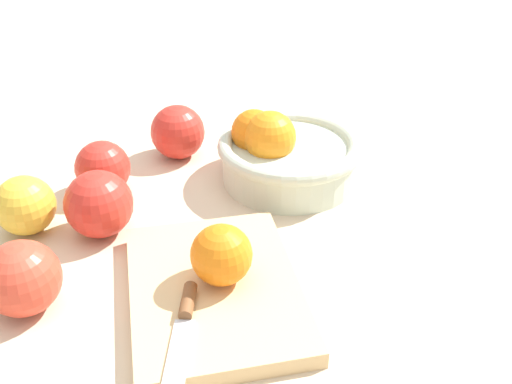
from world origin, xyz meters
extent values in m
plane|color=beige|center=(0.00, 0.00, 0.00)|extent=(2.40, 2.40, 0.00)
cylinder|color=beige|center=(-0.11, 0.13, 0.03)|extent=(0.19, 0.19, 0.05)
torus|color=beige|center=(-0.11, 0.13, 0.05)|extent=(0.20, 0.20, 0.02)
sphere|color=orange|center=(-0.11, 0.10, 0.07)|extent=(0.07, 0.07, 0.07)
sphere|color=orange|center=(-0.13, 0.08, 0.07)|extent=(0.06, 0.06, 0.06)
cube|color=#DBB77F|center=(0.13, 0.03, 0.01)|extent=(0.27, 0.22, 0.02)
sphere|color=orange|center=(0.13, 0.03, 0.05)|extent=(0.07, 0.07, 0.07)
cube|color=silver|center=(0.24, -0.01, 0.02)|extent=(0.11, 0.03, 0.00)
cylinder|color=brown|center=(0.17, 0.00, 0.03)|extent=(0.05, 0.02, 0.01)
sphere|color=red|center=(-0.09, -0.13, 0.04)|extent=(0.08, 0.08, 0.08)
sphere|color=red|center=(-0.19, -0.04, 0.04)|extent=(0.08, 0.08, 0.08)
sphere|color=red|center=(0.01, -0.12, 0.04)|extent=(0.08, 0.08, 0.08)
sphere|color=#D6422D|center=(0.14, -0.17, 0.04)|extent=(0.08, 0.08, 0.08)
sphere|color=gold|center=(0.00, -0.21, 0.04)|extent=(0.07, 0.07, 0.07)
camera|label=1|loc=(0.61, 0.05, 0.43)|focal=41.16mm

